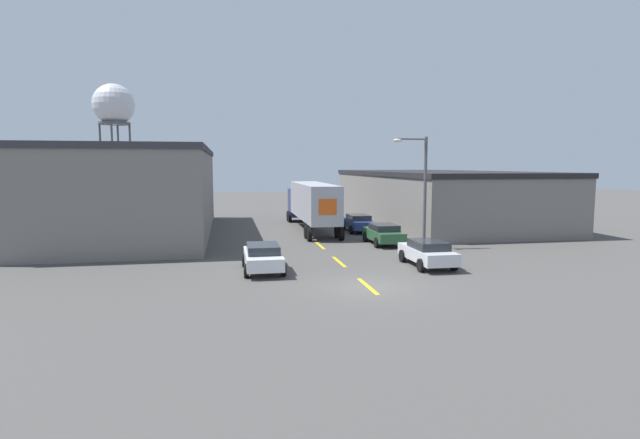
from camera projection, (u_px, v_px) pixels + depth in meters
name	position (u px, v px, depth m)	size (l,w,h in m)	color
ground_plane	(369.00, 287.00, 21.90)	(160.00, 160.00, 0.00)	#4C4947
road_centerline	(339.00, 262.00, 27.75)	(0.20, 14.55, 0.01)	gold
warehouse_left	(129.00, 192.00, 38.54)	(12.31, 23.59, 6.65)	slate
warehouse_right	(434.00, 196.00, 48.27)	(12.64, 28.18, 4.80)	slate
semi_truck	(311.00, 202.00, 41.49)	(2.71, 14.98, 3.89)	navy
parked_car_right_far	(358.00, 222.00, 40.34)	(2.00, 4.31, 1.39)	navy
parked_car_right_mid	(384.00, 233.00, 33.81)	(2.00, 4.31, 1.39)	#2D5B38
parked_car_left_near	(263.00, 257.00, 25.18)	(2.00, 4.31, 1.39)	silver
parked_car_right_near	(428.00, 252.00, 26.44)	(2.00, 4.31, 1.39)	silver
water_tower	(114.00, 106.00, 69.14)	(5.65, 5.65, 16.59)	#47474C
street_lamp	(421.00, 184.00, 31.84)	(2.28, 0.32, 7.15)	#4C4C51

